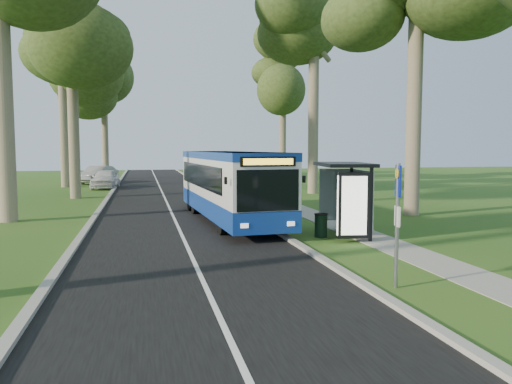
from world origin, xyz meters
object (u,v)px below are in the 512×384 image
Objects in this scene: car_white at (105,179)px; car_silver at (98,175)px; bus_stop_sign at (397,212)px; bus at (229,185)px; bus_shelter at (352,185)px; litter_bin at (321,225)px.

car_silver is (-1.05, 6.08, 0.02)m from car_white.
bus_stop_sign is 31.98m from car_white.
bus is 6.14m from bus_shelter.
litter_bin is at bearing -64.16° from car_white.
bus_stop_sign reaches higher than bus_shelter.
car_silver is at bearing 108.36° from litter_bin.
litter_bin is 0.18× the size of car_silver.
bus is 2.54× the size of car_white.
bus is 11.40m from bus_stop_sign.
bus_shelter reaches higher than car_white.
bus is at bearing -66.14° from car_white.
bus_shelter is 3.90× the size of litter_bin.
bus is 3.49× the size of bus_shelter.
litter_bin is at bearing -65.33° from bus.
car_silver is (-11.12, 30.68, -1.07)m from bus_shelter.
bus_stop_sign is at bearing -51.13° from car_silver.
bus is 2.39× the size of car_silver.
bus_shelter is at bearing -58.10° from bus.
car_silver reaches higher than litter_bin.
car_white is (-8.41, 30.84, -0.97)m from bus_stop_sign.
bus_shelter is (3.55, -5.01, 0.30)m from bus.
bus_shelter reaches higher than car_silver.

